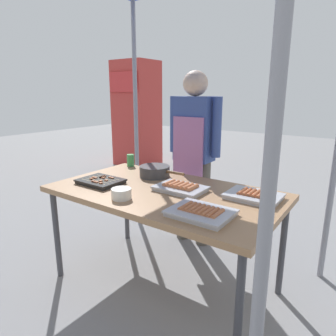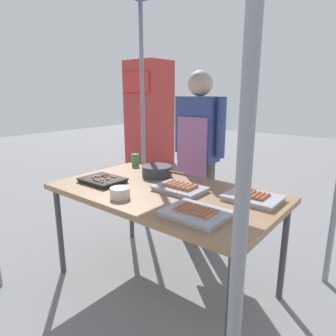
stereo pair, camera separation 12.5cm
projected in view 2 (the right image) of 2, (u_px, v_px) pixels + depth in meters
name	position (u px, v px, depth m)	size (l,w,h in m)	color
ground_plane	(164.00, 283.00, 2.29)	(18.00, 18.00, 0.00)	slate
stall_table	(164.00, 197.00, 2.12)	(1.60, 0.90, 0.75)	#9E724C
tray_grilled_sausages	(180.00, 188.00, 2.08)	(0.35, 0.24, 0.05)	#ADADB2
tray_meat_skewers	(103.00, 180.00, 2.28)	(0.32, 0.25, 0.04)	black
tray_pork_links	(196.00, 213.00, 1.66)	(0.34, 0.27, 0.05)	#ADADB2
tray_spring_rolls	(253.00, 197.00, 1.90)	(0.34, 0.26, 0.05)	#ADADB2
cooking_wok	(157.00, 171.00, 2.44)	(0.40, 0.24, 0.09)	#38383A
condiment_bowl	(120.00, 193.00, 1.95)	(0.13, 0.13, 0.07)	silver
drink_cup_near_edge	(135.00, 160.00, 2.80)	(0.07, 0.07, 0.11)	#3F994C
vendor_woman	(198.00, 146.00, 2.72)	(0.52, 0.23, 1.60)	#595147
neighbor_stall_left	(149.00, 114.00, 5.94)	(0.75, 0.71, 2.00)	#BF3833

